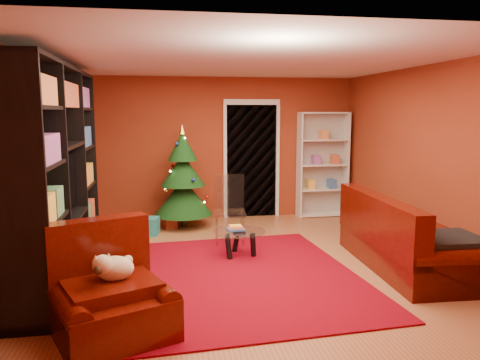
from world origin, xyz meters
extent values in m
cube|color=brown|center=(0.00, 0.00, -0.03)|extent=(5.00, 5.50, 0.05)
cube|color=silver|center=(0.00, 0.00, 2.62)|extent=(5.00, 5.50, 0.05)
cube|color=maroon|center=(0.00, 2.77, 1.30)|extent=(5.00, 0.05, 2.60)
cube|color=maroon|center=(-2.52, 0.00, 1.30)|extent=(0.05, 5.50, 2.60)
cube|color=maroon|center=(2.52, 0.00, 1.30)|extent=(0.05, 5.50, 2.60)
cube|color=maroon|center=(-0.19, -0.49, 0.01)|extent=(3.10, 3.54, 0.02)
cube|color=teal|center=(-1.28, 1.66, 0.14)|extent=(0.34, 0.34, 0.29)
cube|color=#A53821|center=(-0.94, 2.07, 0.10)|extent=(0.24, 0.24, 0.20)
camera|label=1|loc=(-1.02, -5.83, 1.97)|focal=35.00mm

